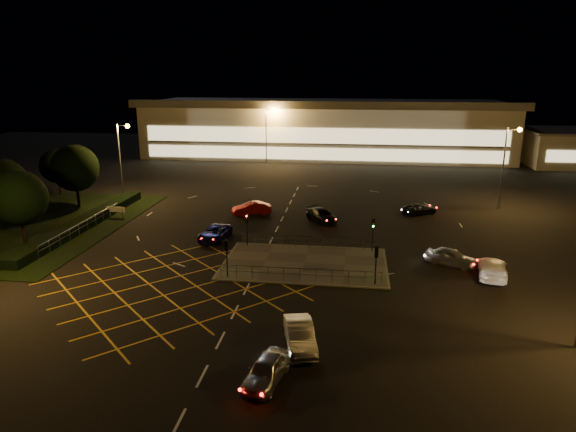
# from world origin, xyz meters

# --- Properties ---
(ground) EXTENTS (180.00, 180.00, 0.00)m
(ground) POSITION_xyz_m (0.00, 0.00, 0.00)
(ground) COLOR black
(ground) RESTS_ON ground
(pedestrian_island) EXTENTS (14.00, 9.00, 0.12)m
(pedestrian_island) POSITION_xyz_m (2.00, -2.00, 0.06)
(pedestrian_island) COLOR #4C4944
(pedestrian_island) RESTS_ON ground
(grass_verge) EXTENTS (18.00, 30.00, 0.08)m
(grass_verge) POSITION_xyz_m (-28.00, 6.00, 0.04)
(grass_verge) COLOR black
(grass_verge) RESTS_ON ground
(hedge) EXTENTS (2.00, 26.00, 1.00)m
(hedge) POSITION_xyz_m (-23.00, 6.00, 0.50)
(hedge) COLOR black
(hedge) RESTS_ON ground
(supermarket) EXTENTS (72.00, 26.50, 10.50)m
(supermarket) POSITION_xyz_m (0.00, 61.95, 5.31)
(supermarket) COLOR beige
(supermarket) RESTS_ON ground
(streetlight_nw) EXTENTS (1.78, 0.56, 10.03)m
(streetlight_nw) POSITION_xyz_m (-23.56, 18.00, 6.56)
(streetlight_nw) COLOR slate
(streetlight_nw) RESTS_ON ground
(streetlight_ne) EXTENTS (1.78, 0.56, 10.03)m
(streetlight_ne) POSITION_xyz_m (24.44, 20.00, 6.56)
(streetlight_ne) COLOR slate
(streetlight_ne) RESTS_ON ground
(streetlight_far_left) EXTENTS (1.78, 0.56, 10.03)m
(streetlight_far_left) POSITION_xyz_m (-9.56, 48.00, 6.56)
(streetlight_far_left) COLOR slate
(streetlight_far_left) RESTS_ON ground
(streetlight_far_right) EXTENTS (1.78, 0.56, 10.03)m
(streetlight_far_right) POSITION_xyz_m (30.44, 50.00, 6.56)
(streetlight_far_right) COLOR slate
(streetlight_far_right) RESTS_ON ground
(signal_sw) EXTENTS (0.28, 0.30, 3.15)m
(signal_sw) POSITION_xyz_m (-4.00, -5.99, 2.37)
(signal_sw) COLOR black
(signal_sw) RESTS_ON pedestrian_island
(signal_se) EXTENTS (0.28, 0.30, 3.15)m
(signal_se) POSITION_xyz_m (8.00, -5.99, 2.37)
(signal_se) COLOR black
(signal_se) RESTS_ON pedestrian_island
(signal_nw) EXTENTS (0.28, 0.30, 3.15)m
(signal_nw) POSITION_xyz_m (-4.00, 1.99, 2.37)
(signal_nw) COLOR black
(signal_nw) RESTS_ON pedestrian_island
(signal_ne) EXTENTS (0.28, 0.30, 3.15)m
(signal_ne) POSITION_xyz_m (8.00, 1.99, 2.37)
(signal_ne) COLOR black
(signal_ne) RESTS_ON pedestrian_island
(tree_b) EXTENTS (5.40, 5.40, 7.35)m
(tree_b) POSITION_xyz_m (-32.00, 6.00, 4.64)
(tree_b) COLOR black
(tree_b) RESTS_ON ground
(tree_c) EXTENTS (5.76, 5.76, 7.84)m
(tree_c) POSITION_xyz_m (-28.00, 14.00, 4.95)
(tree_c) COLOR black
(tree_c) RESTS_ON ground
(tree_d) EXTENTS (4.68, 4.68, 6.37)m
(tree_d) POSITION_xyz_m (-34.00, 20.00, 4.02)
(tree_d) COLOR black
(tree_d) RESTS_ON ground
(tree_e) EXTENTS (5.40, 5.40, 7.35)m
(tree_e) POSITION_xyz_m (-26.00, 0.00, 4.64)
(tree_e) COLOR black
(tree_e) RESTS_ON ground
(car_near_silver) EXTENTS (2.54, 4.44, 1.42)m
(car_near_silver) POSITION_xyz_m (1.65, -20.07, 0.71)
(car_near_silver) COLOR silver
(car_near_silver) RESTS_ON ground
(car_queue_white) EXTENTS (2.67, 4.93, 1.54)m
(car_queue_white) POSITION_xyz_m (3.08, -16.08, 0.77)
(car_queue_white) COLOR white
(car_queue_white) RESTS_ON ground
(car_left_blue) EXTENTS (2.78, 5.24, 1.40)m
(car_left_blue) POSITION_xyz_m (-7.68, 3.66, 0.70)
(car_left_blue) COLOR #0E0B46
(car_left_blue) RESTS_ON ground
(car_far_dkgrey) EXTENTS (4.39, 5.06, 1.40)m
(car_far_dkgrey) POSITION_xyz_m (2.56, 11.66, 0.70)
(car_far_dkgrey) COLOR black
(car_far_dkgrey) RESTS_ON ground
(car_right_silver) EXTENTS (4.74, 3.51, 1.50)m
(car_right_silver) POSITION_xyz_m (14.73, -0.61, 0.75)
(car_right_silver) COLOR silver
(car_right_silver) RESTS_ON ground
(car_circ_red) EXTENTS (4.87, 3.21, 1.52)m
(car_circ_red) POSITION_xyz_m (-5.83, 13.36, 0.76)
(car_circ_red) COLOR #9A0F0B
(car_circ_red) RESTS_ON ground
(car_east_grey) EXTENTS (4.82, 4.14, 1.23)m
(car_east_grey) POSITION_xyz_m (13.95, 16.23, 0.62)
(car_east_grey) COLOR black
(car_east_grey) RESTS_ON ground
(car_approach_white) EXTENTS (3.14, 5.61, 1.54)m
(car_approach_white) POSITION_xyz_m (17.70, -2.85, 0.77)
(car_approach_white) COLOR white
(car_approach_white) RESTS_ON ground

